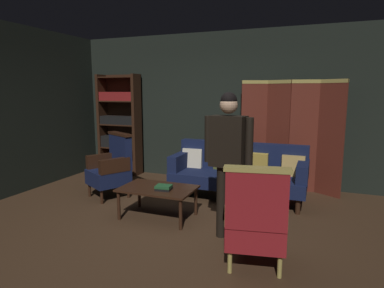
{
  "coord_description": "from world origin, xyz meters",
  "views": [
    {
      "loc": [
        1.71,
        -3.6,
        1.71
      ],
      "look_at": [
        0.0,
        0.8,
        0.95
      ],
      "focal_mm": 30.73,
      "sensor_mm": 36.0,
      "label": 1
    }
  ],
  "objects_px": {
    "armchair_gilt_accent": "(256,219)",
    "standing_figure": "(228,152)",
    "folding_screen": "(290,134)",
    "armchair_wing_left": "(112,167)",
    "book_green_cloth": "(164,187)",
    "velvet_couch": "(239,170)",
    "book_black_cloth": "(164,189)",
    "coffee_table": "(158,191)",
    "bookshelf": "(120,123)"
  },
  "relations": [
    {
      "from": "armchair_gilt_accent",
      "to": "standing_figure",
      "type": "xyz_separation_m",
      "value": [
        -0.43,
        0.53,
        0.54
      ]
    },
    {
      "from": "folding_screen",
      "to": "standing_figure",
      "type": "distance_m",
      "value": 2.28
    },
    {
      "from": "armchair_wing_left",
      "to": "book_green_cloth",
      "type": "bearing_deg",
      "value": -26.43
    },
    {
      "from": "folding_screen",
      "to": "velvet_couch",
      "type": "height_order",
      "value": "folding_screen"
    },
    {
      "from": "book_black_cloth",
      "to": "coffee_table",
      "type": "bearing_deg",
      "value": 150.0
    },
    {
      "from": "bookshelf",
      "to": "standing_figure",
      "type": "relative_size",
      "value": 1.2
    },
    {
      "from": "armchair_wing_left",
      "to": "book_black_cloth",
      "type": "distance_m",
      "value": 1.38
    },
    {
      "from": "folding_screen",
      "to": "bookshelf",
      "type": "height_order",
      "value": "bookshelf"
    },
    {
      "from": "standing_figure",
      "to": "bookshelf",
      "type": "bearing_deg",
      "value": 142.55
    },
    {
      "from": "coffee_table",
      "to": "standing_figure",
      "type": "distance_m",
      "value": 1.26
    },
    {
      "from": "velvet_couch",
      "to": "coffee_table",
      "type": "distance_m",
      "value": 1.48
    },
    {
      "from": "folding_screen",
      "to": "velvet_couch",
      "type": "bearing_deg",
      "value": -134.09
    },
    {
      "from": "velvet_couch",
      "to": "armchair_wing_left",
      "type": "bearing_deg",
      "value": -160.74
    },
    {
      "from": "bookshelf",
      "to": "book_green_cloth",
      "type": "height_order",
      "value": "bookshelf"
    },
    {
      "from": "folding_screen",
      "to": "coffee_table",
      "type": "height_order",
      "value": "folding_screen"
    },
    {
      "from": "velvet_couch",
      "to": "armchair_wing_left",
      "type": "relative_size",
      "value": 2.04
    },
    {
      "from": "folding_screen",
      "to": "armchair_wing_left",
      "type": "xyz_separation_m",
      "value": [
        -2.65,
        -1.41,
        -0.5
      ]
    },
    {
      "from": "armchair_gilt_accent",
      "to": "bookshelf",
      "type": "bearing_deg",
      "value": 140.42
    },
    {
      "from": "folding_screen",
      "to": "standing_figure",
      "type": "bearing_deg",
      "value": -102.61
    },
    {
      "from": "bookshelf",
      "to": "coffee_table",
      "type": "distance_m",
      "value": 2.79
    },
    {
      "from": "bookshelf",
      "to": "armchair_wing_left",
      "type": "distance_m",
      "value": 1.7
    },
    {
      "from": "velvet_couch",
      "to": "book_green_cloth",
      "type": "height_order",
      "value": "velvet_couch"
    },
    {
      "from": "bookshelf",
      "to": "book_green_cloth",
      "type": "xyz_separation_m",
      "value": [
        2.0,
        -2.03,
        -0.58
      ]
    },
    {
      "from": "armchair_gilt_accent",
      "to": "book_green_cloth",
      "type": "relative_size",
      "value": 5.16
    },
    {
      "from": "velvet_couch",
      "to": "standing_figure",
      "type": "bearing_deg",
      "value": -81.89
    },
    {
      "from": "book_black_cloth",
      "to": "standing_figure",
      "type": "bearing_deg",
      "value": -12.29
    },
    {
      "from": "bookshelf",
      "to": "book_green_cloth",
      "type": "bearing_deg",
      "value": -45.52
    },
    {
      "from": "book_green_cloth",
      "to": "coffee_table",
      "type": "bearing_deg",
      "value": 150.0
    },
    {
      "from": "folding_screen",
      "to": "book_black_cloth",
      "type": "bearing_deg",
      "value": -124.94
    },
    {
      "from": "velvet_couch",
      "to": "folding_screen",
      "type": "bearing_deg",
      "value": 45.91
    },
    {
      "from": "standing_figure",
      "to": "book_green_cloth",
      "type": "xyz_separation_m",
      "value": [
        -0.92,
        0.2,
        -0.56
      ]
    },
    {
      "from": "coffee_table",
      "to": "armchair_gilt_accent",
      "type": "bearing_deg",
      "value": -28.63
    },
    {
      "from": "armchair_wing_left",
      "to": "standing_figure",
      "type": "distance_m",
      "value": 2.36
    },
    {
      "from": "velvet_couch",
      "to": "coffee_table",
      "type": "xyz_separation_m",
      "value": [
        -0.83,
        -1.22,
        -0.08
      ]
    },
    {
      "from": "folding_screen",
      "to": "armchair_gilt_accent",
      "type": "height_order",
      "value": "folding_screen"
    },
    {
      "from": "armchair_gilt_accent",
      "to": "book_green_cloth",
      "type": "height_order",
      "value": "armchair_gilt_accent"
    },
    {
      "from": "folding_screen",
      "to": "velvet_couch",
      "type": "relative_size",
      "value": 0.9
    },
    {
      "from": "velvet_couch",
      "to": "book_black_cloth",
      "type": "distance_m",
      "value": 1.47
    },
    {
      "from": "bookshelf",
      "to": "armchair_wing_left",
      "type": "relative_size",
      "value": 1.97
    },
    {
      "from": "folding_screen",
      "to": "book_green_cloth",
      "type": "distance_m",
      "value": 2.53
    },
    {
      "from": "armchair_wing_left",
      "to": "coffee_table",
      "type": "bearing_deg",
      "value": -26.02
    },
    {
      "from": "velvet_couch",
      "to": "book_green_cloth",
      "type": "relative_size",
      "value": 10.52
    },
    {
      "from": "velvet_couch",
      "to": "coffee_table",
      "type": "relative_size",
      "value": 2.12
    },
    {
      "from": "bookshelf",
      "to": "velvet_couch",
      "type": "relative_size",
      "value": 0.97
    },
    {
      "from": "folding_screen",
      "to": "coffee_table",
      "type": "distance_m",
      "value": 2.56
    },
    {
      "from": "bookshelf",
      "to": "coffee_table",
      "type": "height_order",
      "value": "bookshelf"
    },
    {
      "from": "velvet_couch",
      "to": "armchair_wing_left",
      "type": "height_order",
      "value": "armchair_wing_left"
    },
    {
      "from": "book_black_cloth",
      "to": "folding_screen",
      "type": "bearing_deg",
      "value": 55.06
    },
    {
      "from": "armchair_wing_left",
      "to": "standing_figure",
      "type": "height_order",
      "value": "standing_figure"
    },
    {
      "from": "book_black_cloth",
      "to": "book_green_cloth",
      "type": "bearing_deg",
      "value": 90.0
    }
  ]
}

